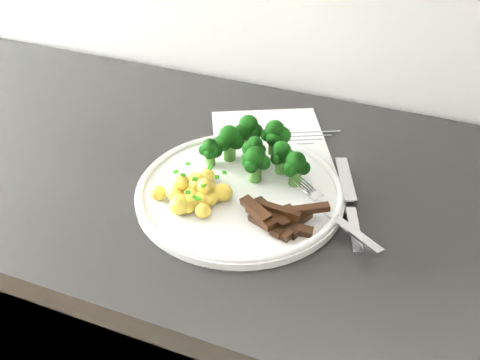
% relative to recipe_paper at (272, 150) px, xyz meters
% --- Properties ---
extents(recipe_paper, '(0.29, 0.33, 0.00)m').
position_rel_recipe_paper_xyz_m(recipe_paper, '(0.00, 0.00, 0.00)').
color(recipe_paper, silver).
rests_on(recipe_paper, counter).
extents(plate, '(0.31, 0.31, 0.02)m').
position_rel_recipe_paper_xyz_m(plate, '(-0.00, -0.13, 0.01)').
color(plate, white).
rests_on(plate, counter).
extents(broccoli, '(0.18, 0.11, 0.07)m').
position_rel_recipe_paper_xyz_m(broccoli, '(-0.00, -0.07, 0.05)').
color(broccoli, '#366621').
rests_on(broccoli, plate).
extents(potatoes, '(0.11, 0.11, 0.04)m').
position_rel_recipe_paper_xyz_m(potatoes, '(-0.06, -0.18, 0.02)').
color(potatoes, '#F4DB4F').
rests_on(potatoes, plate).
extents(beef_strips, '(0.12, 0.08, 0.03)m').
position_rel_recipe_paper_xyz_m(beef_strips, '(0.07, -0.19, 0.02)').
color(beef_strips, black).
rests_on(beef_strips, plate).
extents(fork, '(0.16, 0.13, 0.02)m').
position_rel_recipe_paper_xyz_m(fork, '(0.15, -0.15, 0.02)').
color(fork, silver).
rests_on(fork, plate).
extents(knife, '(0.09, 0.20, 0.02)m').
position_rel_recipe_paper_xyz_m(knife, '(0.16, -0.12, 0.01)').
color(knife, silver).
rests_on(knife, plate).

